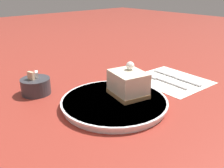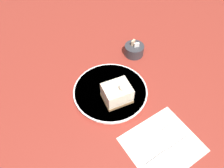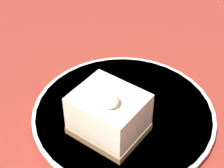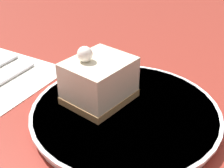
% 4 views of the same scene
% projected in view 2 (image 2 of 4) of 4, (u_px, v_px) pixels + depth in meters
% --- Properties ---
extents(ground_plane, '(4.00, 4.00, 0.00)m').
position_uv_depth(ground_plane, '(106.00, 87.00, 0.81)').
color(ground_plane, maroon).
extents(plate, '(0.27, 0.27, 0.02)m').
position_uv_depth(plate, '(110.00, 92.00, 0.78)').
color(plate, white).
rests_on(plate, ground_plane).
extents(cake_slice, '(0.09, 0.11, 0.08)m').
position_uv_depth(cake_slice, '(117.00, 93.00, 0.73)').
color(cake_slice, '#9E7547').
rests_on(cake_slice, plate).
extents(napkin, '(0.20, 0.22, 0.00)m').
position_uv_depth(napkin, '(162.00, 144.00, 0.66)').
color(napkin, white).
rests_on(napkin, ground_plane).
extents(fork, '(0.02, 0.16, 0.00)m').
position_uv_depth(fork, '(161.00, 135.00, 0.68)').
color(fork, silver).
rests_on(fork, napkin).
extents(knife, '(0.02, 0.18, 0.00)m').
position_uv_depth(knife, '(164.00, 154.00, 0.64)').
color(knife, silver).
rests_on(knife, napkin).
extents(sugar_bowl, '(0.08, 0.08, 0.07)m').
position_uv_depth(sugar_bowl, '(134.00, 50.00, 0.90)').
color(sugar_bowl, '#333338').
rests_on(sugar_bowl, ground_plane).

